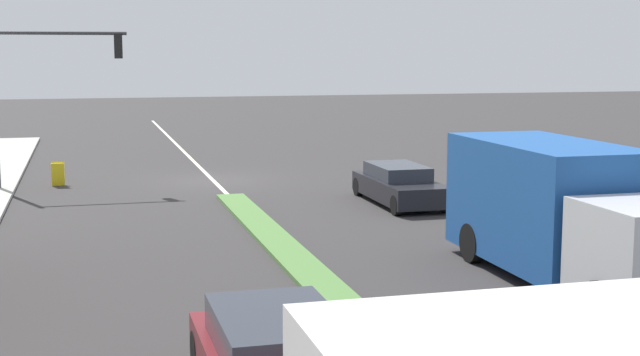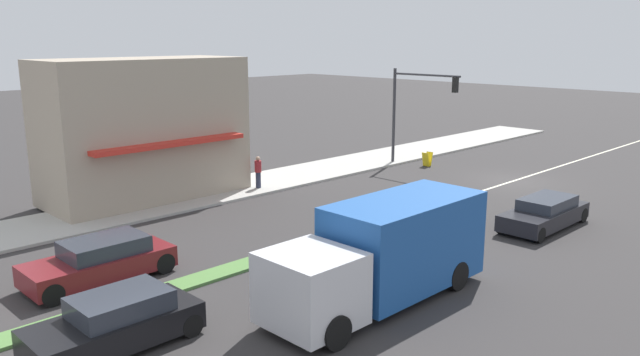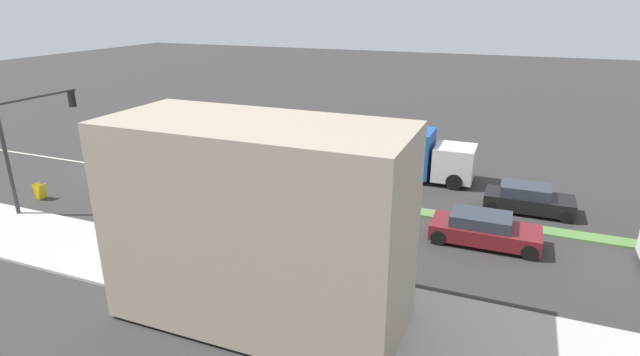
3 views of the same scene
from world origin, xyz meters
name	(u,v)px [view 2 (image 2 of 3)]	position (x,y,z in m)	size (l,w,h in m)	color
ground_plane	(244,267)	(0.00, 18.00, 0.00)	(160.00, 160.00, 0.00)	#333030
sidewalk_right	(105,215)	(9.00, 18.50, 0.06)	(4.00, 73.00, 0.12)	#B2AFA8
lane_marking_center	(512,181)	(0.00, 0.00, 0.00)	(0.16, 60.00, 0.01)	beige
building_corner_store	(144,129)	(10.39, 15.64, 3.35)	(4.71, 9.22, 6.46)	tan
traffic_signal_main	(414,101)	(6.12, 0.73, 3.90)	(4.59, 0.34, 5.60)	#333338
pedestrian	(258,171)	(8.03, 10.84, 0.96)	(0.34, 0.34, 1.60)	#282D42
warning_aframe_sign	(427,159)	(5.58, -0.06, 0.43)	(0.45, 0.53, 0.84)	yellow
delivery_truck	(385,252)	(-5.00, 16.74, 1.47)	(2.44, 7.50, 2.87)	silver
sedan_maroon	(100,261)	(2.20, 21.95, 0.65)	(1.91, 4.50, 1.35)	maroon
sedan_dark	(545,213)	(-5.00, 6.66, 0.60)	(1.77, 4.58, 1.23)	black
suv_black	(116,323)	(-2.20, 23.66, 0.65)	(1.83, 4.15, 1.36)	black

